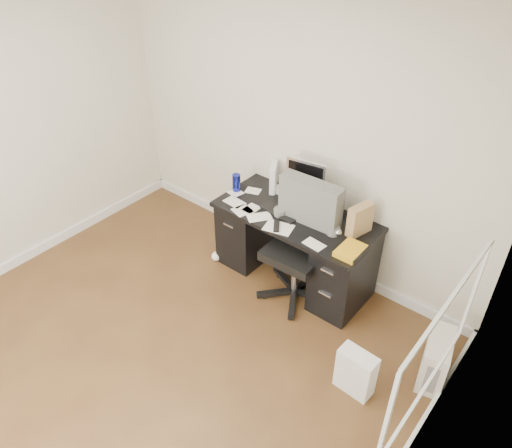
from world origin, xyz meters
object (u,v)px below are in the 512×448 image
at_px(pc_tower, 436,359).
at_px(wicker_basket, 241,227).
at_px(office_chair, 297,246).
at_px(keyboard, 280,212).
at_px(desk, 294,245).
at_px(lcd_monitor, 305,183).

bearing_deg(pc_tower, wicker_basket, 157.36).
xyz_separation_m(office_chair, pc_tower, (1.40, -0.08, -0.37)).
bearing_deg(keyboard, desk, 36.98).
xyz_separation_m(pc_tower, wicker_basket, (-2.33, 0.38, -0.02)).
relative_size(lcd_monitor, pc_tower, 1.14).
xyz_separation_m(desk, pc_tower, (1.56, -0.27, -0.19)).
bearing_deg(pc_tower, lcd_monitor, 151.08).
relative_size(desk, wicker_basket, 3.98).
distance_m(desk, pc_tower, 1.59).
xyz_separation_m(lcd_monitor, pc_tower, (1.59, -0.44, -0.78)).
relative_size(pc_tower, wicker_basket, 1.11).
bearing_deg(keyboard, lcd_monitor, 74.62).
distance_m(office_chair, wicker_basket, 1.05).
distance_m(office_chair, pc_tower, 1.45).
bearing_deg(office_chair, pc_tower, -5.85).
bearing_deg(desk, office_chair, -51.05).
relative_size(keyboard, pc_tower, 0.93).
height_order(pc_tower, wicker_basket, pc_tower).
bearing_deg(office_chair, lcd_monitor, 114.53).
bearing_deg(office_chair, desk, 126.30).
distance_m(lcd_monitor, office_chair, 0.58).
bearing_deg(lcd_monitor, keyboard, -121.15).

